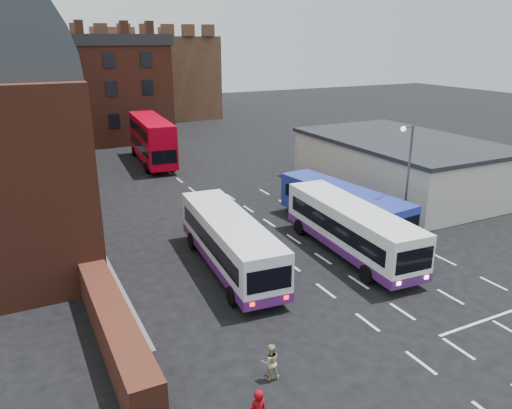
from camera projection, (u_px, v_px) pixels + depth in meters
name	position (u px, v px, depth m)	size (l,w,h in m)	color
ground	(356.00, 314.00, 22.44)	(180.00, 180.00, 0.00)	black
forecourt_wall	(116.00, 331.00, 19.49)	(1.20, 10.00, 1.80)	#602B1E
cream_building	(400.00, 164.00, 40.01)	(10.40, 16.40, 4.25)	beige
brick_terrace	(68.00, 96.00, 57.06)	(22.00, 10.00, 11.00)	brown
castle_keep	(131.00, 76.00, 78.96)	(22.00, 22.00, 12.00)	brown
bus_white_outbound	(230.00, 239.00, 26.29)	(3.33, 10.71, 2.88)	white
bus_white_inbound	(351.00, 226.00, 28.14)	(3.19, 10.80, 2.91)	white
bus_blue	(343.00, 205.00, 31.90)	(3.55, 10.38, 2.77)	#2334A2
bus_red_double	(152.00, 140.00, 48.54)	(3.51, 11.29, 4.45)	red
street_lamp	(407.00, 170.00, 30.06)	(1.35, 0.63, 6.99)	#494B50
pedestrian_beige	(270.00, 362.00, 17.97)	(0.68, 0.53, 1.40)	tan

